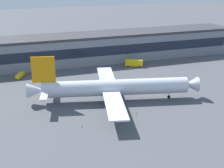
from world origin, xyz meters
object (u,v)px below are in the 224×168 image
(fuel_truck, at_px, (134,63))
(traffic_cone_1, at_px, (82,126))
(traffic_cone_0, at_px, (136,113))
(belt_loader, at_px, (20,75))
(airliner, at_px, (113,88))

(fuel_truck, relative_size, traffic_cone_1, 15.12)
(fuel_truck, bearing_deg, traffic_cone_1, -126.22)
(traffic_cone_1, bearing_deg, traffic_cone_0, 8.84)
(traffic_cone_1, bearing_deg, belt_loader, 104.16)
(fuel_truck, bearing_deg, belt_loader, 179.91)
(airliner, distance_m, fuel_truck, 44.97)
(belt_loader, height_order, traffic_cone_1, belt_loader)
(belt_loader, height_order, traffic_cone_0, belt_loader)
(airliner, height_order, fuel_truck, airliner)
(traffic_cone_1, bearing_deg, airliner, 46.25)
(belt_loader, bearing_deg, fuel_truck, -0.09)
(belt_loader, distance_m, traffic_cone_0, 61.41)
(airliner, bearing_deg, fuel_truck, 57.66)
(traffic_cone_0, distance_m, traffic_cone_1, 19.52)
(belt_loader, bearing_deg, traffic_cone_0, -57.39)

